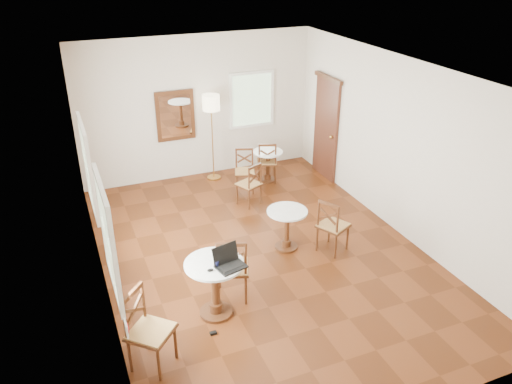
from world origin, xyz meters
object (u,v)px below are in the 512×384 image
cafe_table_mid (287,225)px  chair_back_a (267,162)px  chair_mid_a (250,184)px  chair_back_b (245,171)px  navy_mug (217,264)px  power_adapter (213,333)px  cafe_table_near (215,283)px  chair_near_b (149,330)px  chair_near_a (232,268)px  chair_mid_b (332,226)px  floor_lamp (211,109)px  cafe_table_back (268,163)px  laptop (229,261)px  mouse (210,270)px  water_glass (221,258)px

cafe_table_mid → chair_back_a: bearing=73.6°
chair_mid_a → chair_back_b: size_ratio=0.99×
navy_mug → power_adapter: bearing=-120.8°
cafe_table_near → chair_near_b: 1.17m
chair_near_a → chair_mid_b: bearing=-143.8°
floor_lamp → navy_mug: floor_lamp is taller
cafe_table_back → chair_back_b: bearing=-157.5°
cafe_table_back → power_adapter: size_ratio=7.57×
chair_mid_a → chair_near_a: bearing=38.8°
chair_near_b → laptop: size_ratio=2.41×
mouse → chair_near_b: bearing=-138.6°
water_glass → power_adapter: (-0.27, -0.40, -0.86)m
cafe_table_mid → chair_mid_b: bearing=-28.9°
mouse → water_glass: bearing=56.8°
floor_lamp → navy_mug: (-1.36, -4.37, -0.68)m
cafe_table_mid → chair_near_a: chair_near_a is taller
cafe_table_back → navy_mug: size_ratio=6.38×
chair_mid_b → water_glass: bearing=83.0°
cafe_table_back → chair_mid_b: (-0.13, -2.93, 0.06)m
cafe_table_near → mouse: size_ratio=9.89×
cafe_table_mid → chair_mid_b: size_ratio=0.74×
floor_lamp → laptop: 4.62m
cafe_table_back → power_adapter: 4.87m
chair_mid_a → laptop: bearing=39.0°
water_glass → chair_back_a: bearing=58.5°
chair_back_b → navy_mug: bearing=-96.5°
chair_back_a → navy_mug: bearing=79.2°
chair_mid_a → chair_back_a: 1.14m
cafe_table_near → chair_back_b: bearing=63.0°
chair_back_b → water_glass: size_ratio=10.18×
cafe_table_near → chair_near_b: bearing=-149.7°
cafe_table_mid → mouse: 2.21m
chair_mid_b → floor_lamp: size_ratio=0.52×
chair_near_b → chair_back_b: chair_near_b is taller
chair_back_a → floor_lamp: bearing=-8.3°
cafe_table_mid → navy_mug: (-1.61, -1.25, 0.44)m
cafe_table_near → chair_near_a: chair_near_a is taller
chair_near_a → floor_lamp: 4.28m
chair_back_a → mouse: (-2.47, -3.87, 0.41)m
chair_mid_b → power_adapter: 2.74m
cafe_table_back → chair_mid_a: bearing=-130.9°
cafe_table_mid → chair_near_b: 3.16m
cafe_table_back → power_adapter: (-2.56, -4.12, -0.40)m
cafe_table_near → navy_mug: size_ratio=8.02×
chair_mid_a → floor_lamp: size_ratio=0.47×
chair_mid_a → power_adapter: size_ratio=9.87×
chair_near_a → chair_near_b: (-1.35, -0.85, 0.01)m
mouse → power_adapter: bearing=-90.1°
cafe_table_near → chair_near_b: (-1.01, -0.59, -0.00)m
chair_back_a → power_adapter: chair_back_a is taller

